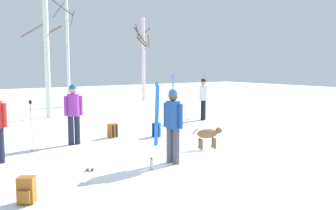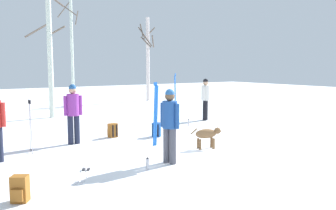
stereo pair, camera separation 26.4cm
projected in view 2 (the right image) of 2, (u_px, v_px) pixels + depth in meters
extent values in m
plane|color=white|center=(195.00, 155.00, 8.78)|extent=(60.00, 60.00, 0.00)
cylinder|color=#1E2338|center=(71.00, 130.00, 9.96)|extent=(0.16, 0.16, 0.82)
cylinder|color=#1E2338|center=(77.00, 130.00, 10.03)|extent=(0.16, 0.16, 0.82)
cylinder|color=purple|center=(73.00, 105.00, 9.91)|extent=(0.34, 0.34, 0.62)
sphere|color=tan|center=(73.00, 90.00, 9.87)|extent=(0.22, 0.22, 0.22)
sphere|color=#265999|center=(72.00, 88.00, 9.86)|extent=(0.21, 0.21, 0.21)
cylinder|color=purple|center=(65.00, 106.00, 9.83)|extent=(0.10, 0.10, 0.56)
cylinder|color=purple|center=(80.00, 105.00, 10.00)|extent=(0.10, 0.10, 0.56)
cylinder|color=#1E2338|center=(0.00, 145.00, 8.11)|extent=(0.16, 0.16, 0.82)
cylinder|color=red|center=(3.00, 115.00, 8.05)|extent=(0.10, 0.10, 0.56)
cylinder|color=#4C4C56|center=(173.00, 146.00, 7.94)|extent=(0.16, 0.16, 0.82)
cylinder|color=#4C4C56|center=(167.00, 145.00, 8.05)|extent=(0.16, 0.16, 0.82)
cylinder|color=#1E478C|center=(170.00, 115.00, 7.91)|extent=(0.34, 0.34, 0.62)
sphere|color=brown|center=(170.00, 96.00, 7.87)|extent=(0.22, 0.22, 0.22)
sphere|color=#265999|center=(170.00, 93.00, 7.86)|extent=(0.21, 0.21, 0.21)
cylinder|color=#1E478C|center=(177.00, 116.00, 7.79)|extent=(0.10, 0.10, 0.56)
cylinder|color=#1E478C|center=(163.00, 115.00, 8.04)|extent=(0.10, 0.10, 0.56)
cylinder|color=black|center=(206.00, 110.00, 14.49)|extent=(0.16, 0.16, 0.82)
cylinder|color=black|center=(205.00, 110.00, 14.32)|extent=(0.16, 0.16, 0.82)
cylinder|color=silver|center=(205.00, 93.00, 14.32)|extent=(0.34, 0.34, 0.62)
sphere|color=tan|center=(206.00, 83.00, 14.28)|extent=(0.22, 0.22, 0.22)
sphere|color=black|center=(206.00, 81.00, 14.27)|extent=(0.21, 0.21, 0.21)
cylinder|color=silver|center=(207.00, 93.00, 14.52)|extent=(0.10, 0.10, 0.56)
cylinder|color=silver|center=(204.00, 94.00, 14.13)|extent=(0.10, 0.10, 0.56)
ellipsoid|color=brown|center=(206.00, 134.00, 9.41)|extent=(0.64, 0.39, 0.26)
sphere|color=brown|center=(218.00, 131.00, 9.50)|extent=(0.18, 0.18, 0.18)
ellipsoid|color=brown|center=(220.00, 131.00, 9.52)|extent=(0.11, 0.09, 0.06)
cylinder|color=brown|center=(194.00, 131.00, 9.31)|extent=(0.19, 0.09, 0.17)
cylinder|color=brown|center=(211.00, 142.00, 9.57)|extent=(0.07, 0.07, 0.28)
cylinder|color=brown|center=(214.00, 144.00, 9.42)|extent=(0.07, 0.07, 0.28)
cylinder|color=brown|center=(198.00, 143.00, 9.47)|extent=(0.07, 0.07, 0.28)
cylinder|color=brown|center=(200.00, 145.00, 9.32)|extent=(0.07, 0.07, 0.28)
cube|color=blue|center=(175.00, 98.00, 14.30)|extent=(0.16, 0.12, 1.83)
cube|color=blue|center=(175.00, 75.00, 14.19)|extent=(0.06, 0.05, 0.10)
cube|color=blue|center=(176.00, 98.00, 14.36)|extent=(0.16, 0.12, 1.83)
cube|color=blue|center=(176.00, 75.00, 14.25)|extent=(0.06, 0.05, 0.10)
cube|color=blue|center=(155.00, 116.00, 9.71)|extent=(0.15, 0.04, 1.69)
cube|color=blue|center=(155.00, 84.00, 9.61)|extent=(0.06, 0.03, 0.10)
cube|color=blue|center=(156.00, 116.00, 9.75)|extent=(0.15, 0.04, 1.69)
cube|color=blue|center=(156.00, 84.00, 9.65)|extent=(0.06, 0.03, 0.10)
cube|color=white|center=(84.00, 170.00, 7.50)|extent=(0.96, 1.66, 0.02)
cube|color=#333338|center=(84.00, 169.00, 7.45)|extent=(0.11, 0.14, 0.03)
cube|color=white|center=(89.00, 170.00, 7.51)|extent=(0.96, 1.66, 0.02)
cube|color=#333338|center=(88.00, 169.00, 7.46)|extent=(0.11, 0.14, 0.03)
cylinder|color=#B2B2BC|center=(30.00, 128.00, 8.95)|extent=(0.02, 0.10, 1.28)
cylinder|color=black|center=(29.00, 102.00, 8.87)|extent=(0.04, 0.04, 0.10)
cylinder|color=black|center=(31.00, 150.00, 9.01)|extent=(0.07, 0.07, 0.01)
cylinder|color=#B2B2BC|center=(31.00, 129.00, 8.83)|extent=(0.02, 0.10, 1.28)
cylinder|color=black|center=(30.00, 102.00, 8.75)|extent=(0.04, 0.04, 0.10)
cylinder|color=black|center=(32.00, 151.00, 8.89)|extent=(0.07, 0.07, 0.01)
cube|color=#1E4C99|center=(156.00, 130.00, 11.04)|extent=(0.32, 0.33, 0.44)
cube|color=#1E4C99|center=(157.00, 131.00, 11.17)|extent=(0.18, 0.18, 0.20)
cube|color=black|center=(158.00, 130.00, 10.91)|extent=(0.04, 0.04, 0.37)
cube|color=black|center=(153.00, 130.00, 10.94)|extent=(0.04, 0.04, 0.37)
cube|color=#99591E|center=(20.00, 189.00, 5.73)|extent=(0.33, 0.31, 0.44)
cube|color=#99591E|center=(17.00, 196.00, 5.61)|extent=(0.20, 0.16, 0.20)
cube|color=black|center=(19.00, 186.00, 5.84)|extent=(0.04, 0.04, 0.37)
cube|color=black|center=(27.00, 186.00, 5.85)|extent=(0.04, 0.04, 0.37)
cube|color=#99591E|center=(113.00, 130.00, 10.93)|extent=(0.29, 0.25, 0.44)
cube|color=#99591E|center=(110.00, 132.00, 11.03)|extent=(0.20, 0.10, 0.20)
cube|color=black|center=(117.00, 131.00, 10.90)|extent=(0.04, 0.03, 0.37)
cube|color=black|center=(113.00, 131.00, 10.80)|extent=(0.04, 0.03, 0.37)
cylinder|color=silver|center=(189.00, 123.00, 13.07)|extent=(0.06, 0.06, 0.24)
cylinder|color=black|center=(189.00, 119.00, 13.05)|extent=(0.04, 0.04, 0.02)
cylinder|color=silver|center=(148.00, 164.00, 7.54)|extent=(0.07, 0.07, 0.24)
cylinder|color=black|center=(147.00, 158.00, 7.53)|extent=(0.05, 0.05, 0.02)
cylinder|color=silver|center=(50.00, 56.00, 14.91)|extent=(0.22, 0.22, 5.27)
cylinder|color=brown|center=(39.00, 29.00, 15.14)|extent=(1.31, 0.66, 0.83)
cylinder|color=brown|center=(55.00, 0.00, 14.41)|extent=(0.86, 0.42, 0.48)
cylinder|color=brown|center=(57.00, 31.00, 15.19)|extent=(0.54, 0.84, 0.40)
cylinder|color=silver|center=(72.00, 38.00, 18.56)|extent=(0.15, 0.15, 7.40)
cylinder|color=brown|center=(66.00, 8.00, 17.82)|extent=(0.94, 0.82, 0.87)
cylinder|color=brown|center=(64.00, 9.00, 18.59)|extent=(0.87, 0.56, 0.98)
cylinder|color=brown|center=(77.00, 18.00, 18.58)|extent=(0.11, 0.64, 0.69)
cylinder|color=silver|center=(148.00, 59.00, 22.35)|extent=(0.22, 0.22, 5.29)
cylinder|color=brown|center=(153.00, 41.00, 22.20)|extent=(0.50, 0.61, 0.75)
cylinder|color=brown|center=(145.00, 37.00, 21.78)|extent=(0.63, 0.79, 1.22)
cylinder|color=brown|center=(142.00, 30.00, 22.04)|extent=(0.31, 0.82, 0.90)
cylinder|color=brown|center=(146.00, 42.00, 21.92)|extent=(0.50, 0.60, 0.71)
cylinder|color=brown|center=(149.00, 33.00, 22.53)|extent=(0.63, 0.61, 0.77)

